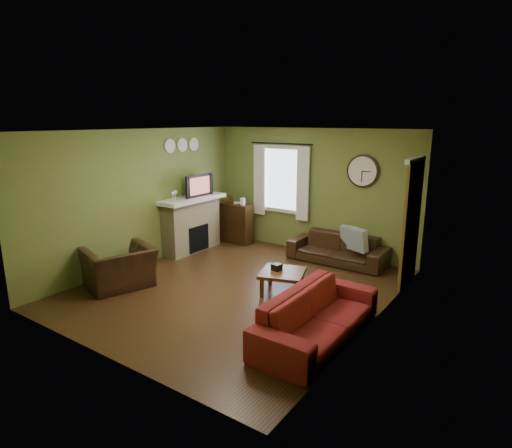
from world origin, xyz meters
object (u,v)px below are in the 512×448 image
Objects in this scene: sofa_red at (318,315)px; coffee_table at (282,282)px; armchair at (120,267)px; sofa_brown at (337,249)px; bookshelf at (236,223)px.

coffee_table is at bearing 48.41° from sofa_red.
armchair is 1.55× the size of coffee_table.
sofa_red is 3.12× the size of coffee_table.
sofa_red is at bearing -70.40° from sofa_brown.
armchair reaches higher than sofa_brown.
sofa_brown is 4.11m from armchair.
bookshelf is 3.27m from armchair.
bookshelf is 1.32× the size of coffee_table.
bookshelf is 2.51m from sofa_brown.
sofa_red is 1.54m from coffee_table.
armchair is 2.74m from coffee_table.
coffee_table is at bearing 137.54° from armchair.
armchair reaches higher than coffee_table.
sofa_red is at bearing -39.52° from bookshelf.
sofa_brown is 1.80× the size of armchair.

